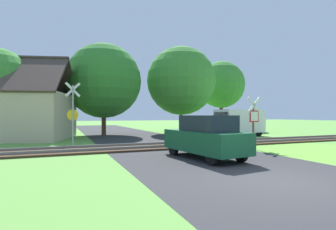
{
  "coord_description": "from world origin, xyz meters",
  "views": [
    {
      "loc": [
        -5.47,
        -5.36,
        1.79
      ],
      "look_at": [
        0.5,
        9.26,
        1.8
      ],
      "focal_mm": 28.0,
      "sensor_mm": 36.0,
      "label": 1
    }
  ],
  "objects_px": {
    "crossing_sign_far": "(73,111)",
    "parked_car": "(205,137)",
    "tree_center": "(104,81)",
    "tree_right": "(181,81)",
    "house": "(23,114)",
    "mail_truck": "(238,122)",
    "tree_far": "(221,85)",
    "stop_sign_near": "(254,119)"
  },
  "relations": [
    {
      "from": "tree_right",
      "to": "parked_car",
      "type": "xyz_separation_m",
      "value": [
        -5.71,
        -14.55,
        -4.36
      ]
    },
    {
      "from": "tree_far",
      "to": "parked_car",
      "type": "height_order",
      "value": "tree_far"
    },
    {
      "from": "tree_right",
      "to": "parked_car",
      "type": "relative_size",
      "value": 2.09
    },
    {
      "from": "house",
      "to": "mail_truck",
      "type": "distance_m",
      "value": 16.87
    },
    {
      "from": "stop_sign_near",
      "to": "crossing_sign_far",
      "type": "relative_size",
      "value": 0.74
    },
    {
      "from": "crossing_sign_far",
      "to": "mail_truck",
      "type": "bearing_deg",
      "value": 2.85
    },
    {
      "from": "mail_truck",
      "to": "parked_car",
      "type": "xyz_separation_m",
      "value": [
        -8.23,
        -8.66,
        -0.34
      ]
    },
    {
      "from": "tree_center",
      "to": "tree_right",
      "type": "bearing_deg",
      "value": -0.03
    },
    {
      "from": "tree_center",
      "to": "parked_car",
      "type": "bearing_deg",
      "value": -82.33
    },
    {
      "from": "crossing_sign_far",
      "to": "parked_car",
      "type": "height_order",
      "value": "crossing_sign_far"
    },
    {
      "from": "crossing_sign_far",
      "to": "house",
      "type": "height_order",
      "value": "house"
    },
    {
      "from": "tree_center",
      "to": "tree_right",
      "type": "relative_size",
      "value": 0.94
    },
    {
      "from": "tree_far",
      "to": "tree_center",
      "type": "bearing_deg",
      "value": -164.96
    },
    {
      "from": "mail_truck",
      "to": "parked_car",
      "type": "bearing_deg",
      "value": 127.81
    },
    {
      "from": "tree_center",
      "to": "mail_truck",
      "type": "relative_size",
      "value": 1.6
    },
    {
      "from": "tree_far",
      "to": "tree_right",
      "type": "height_order",
      "value": "tree_right"
    },
    {
      "from": "tree_far",
      "to": "tree_center",
      "type": "height_order",
      "value": "tree_far"
    },
    {
      "from": "tree_far",
      "to": "mail_truck",
      "type": "height_order",
      "value": "tree_far"
    },
    {
      "from": "stop_sign_near",
      "to": "tree_right",
      "type": "xyz_separation_m",
      "value": [
        1.84,
        12.92,
        3.66
      ]
    },
    {
      "from": "tree_right",
      "to": "mail_truck",
      "type": "relative_size",
      "value": 1.7
    },
    {
      "from": "tree_center",
      "to": "parked_car",
      "type": "relative_size",
      "value": 1.97
    },
    {
      "from": "crossing_sign_far",
      "to": "tree_right",
      "type": "height_order",
      "value": "tree_right"
    },
    {
      "from": "house",
      "to": "tree_far",
      "type": "height_order",
      "value": "tree_far"
    },
    {
      "from": "parked_car",
      "to": "mail_truck",
      "type": "bearing_deg",
      "value": 39.68
    },
    {
      "from": "stop_sign_near",
      "to": "tree_right",
      "type": "bearing_deg",
      "value": -101.09
    },
    {
      "from": "stop_sign_near",
      "to": "tree_center",
      "type": "height_order",
      "value": "tree_center"
    },
    {
      "from": "crossing_sign_far",
      "to": "mail_truck",
      "type": "distance_m",
      "value": 13.24
    },
    {
      "from": "stop_sign_near",
      "to": "house",
      "type": "height_order",
      "value": "house"
    },
    {
      "from": "tree_far",
      "to": "house",
      "type": "bearing_deg",
      "value": -164.45
    },
    {
      "from": "tree_center",
      "to": "tree_right",
      "type": "distance_m",
      "value": 7.69
    },
    {
      "from": "house",
      "to": "mail_truck",
      "type": "height_order",
      "value": "house"
    },
    {
      "from": "house",
      "to": "mail_truck",
      "type": "relative_size",
      "value": 1.58
    },
    {
      "from": "tree_far",
      "to": "mail_truck",
      "type": "relative_size",
      "value": 1.68
    },
    {
      "from": "parked_car",
      "to": "crossing_sign_far",
      "type": "bearing_deg",
      "value": 118.37
    },
    {
      "from": "house",
      "to": "mail_truck",
      "type": "bearing_deg",
      "value": 2.18
    },
    {
      "from": "stop_sign_near",
      "to": "tree_center",
      "type": "xyz_separation_m",
      "value": [
        -5.84,
        12.92,
        3.28
      ]
    },
    {
      "from": "tree_center",
      "to": "tree_right",
      "type": "height_order",
      "value": "tree_right"
    },
    {
      "from": "tree_far",
      "to": "parked_car",
      "type": "xyz_separation_m",
      "value": [
        -13.2,
        -18.63,
        -4.75
      ]
    },
    {
      "from": "tree_right",
      "to": "parked_car",
      "type": "distance_m",
      "value": 16.23
    },
    {
      "from": "tree_center",
      "to": "house",
      "type": "bearing_deg",
      "value": -163.2
    },
    {
      "from": "parked_car",
      "to": "tree_center",
      "type": "bearing_deg",
      "value": 90.92
    },
    {
      "from": "crossing_sign_far",
      "to": "house",
      "type": "relative_size",
      "value": 0.46
    }
  ]
}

